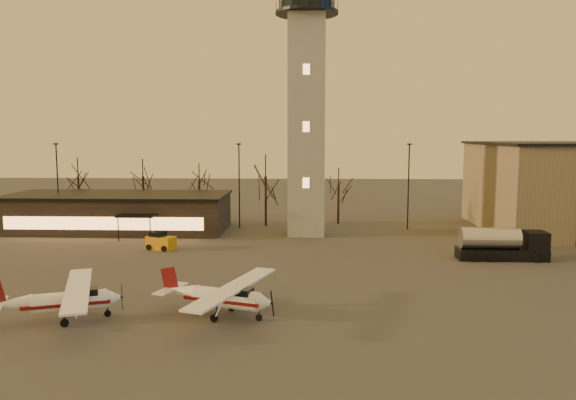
{
  "coord_description": "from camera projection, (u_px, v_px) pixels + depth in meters",
  "views": [
    {
      "loc": [
        0.49,
        -32.18,
        11.18
      ],
      "look_at": [
        -1.33,
        13.0,
        5.89
      ],
      "focal_mm": 35.0,
      "sensor_mm": 36.0,
      "label": 1
    }
  ],
  "objects": [
    {
      "name": "ground",
      "position": [
        302.0,
        324.0,
        33.26
      ],
      "size": [
        220.0,
        220.0,
        0.0
      ],
      "primitive_type": "plane",
      "color": "#3F3C3A",
      "rests_on": "ground"
    },
    {
      "name": "light_poles",
      "position": [
        311.0,
        186.0,
        63.38
      ],
      "size": [
        58.5,
        12.25,
        10.14
      ],
      "color": "black",
      "rests_on": "ground"
    },
    {
      "name": "cessna_rear",
      "position": [
        72.0,
        304.0,
        33.87
      ],
      "size": [
        8.24,
        10.05,
        2.82
      ],
      "rotation": [
        0.0,
        0.0,
        0.35
      ],
      "color": "white",
      "rests_on": "ground"
    },
    {
      "name": "fuel_truck",
      "position": [
        501.0,
        247.0,
        50.32
      ],
      "size": [
        7.84,
        2.64,
        2.9
      ],
      "rotation": [
        0.0,
        0.0,
        -0.01
      ],
      "color": "black",
      "rests_on": "ground"
    },
    {
      "name": "control_tower",
      "position": [
        307.0,
        87.0,
        61.13
      ],
      "size": [
        6.8,
        6.8,
        32.6
      ],
      "color": "#999691",
      "rests_on": "ground"
    },
    {
      "name": "service_cart",
      "position": [
        161.0,
        243.0,
        54.85
      ],
      "size": [
        3.09,
        2.53,
        1.73
      ],
      "rotation": [
        0.0,
        0.0,
        -0.4
      ],
      "color": "#C8840B",
      "rests_on": "ground"
    },
    {
      "name": "cessna_front",
      "position": [
        229.0,
        302.0,
        34.42
      ],
      "size": [
        8.26,
        10.14,
        2.83
      ],
      "rotation": [
        0.0,
        0.0,
        -0.32
      ],
      "color": "white",
      "rests_on": "ground"
    },
    {
      "name": "terminal",
      "position": [
        118.0,
        212.0,
        65.63
      ],
      "size": [
        25.4,
        12.2,
        4.3
      ],
      "color": "black",
      "rests_on": "ground"
    },
    {
      "name": "tree_row",
      "position": [
        200.0,
        175.0,
        71.98
      ],
      "size": [
        37.2,
        9.2,
        8.8
      ],
      "color": "black",
      "rests_on": "ground"
    }
  ]
}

